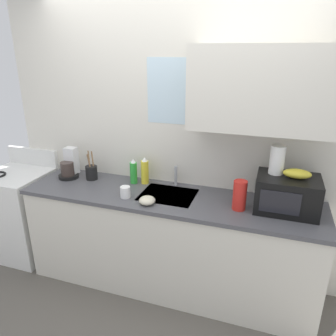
% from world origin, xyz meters
% --- Properties ---
extents(kitchen_wall_assembly, '(3.31, 0.42, 2.50)m').
position_xyz_m(kitchen_wall_assembly, '(0.14, 0.31, 1.36)').
color(kitchen_wall_assembly, silver).
rests_on(kitchen_wall_assembly, ground).
extents(counter_unit, '(2.54, 0.63, 0.90)m').
position_xyz_m(counter_unit, '(-0.00, 0.00, 0.46)').
color(counter_unit, silver).
rests_on(counter_unit, ground).
extents(sink_faucet, '(0.03, 0.03, 0.18)m').
position_xyz_m(sink_faucet, '(-0.01, 0.24, 0.99)').
color(sink_faucet, '#B2B5BA').
rests_on(sink_faucet, counter_unit).
extents(stove_range, '(0.60, 0.60, 1.08)m').
position_xyz_m(stove_range, '(-1.61, 0.00, 0.46)').
color(stove_range, white).
rests_on(stove_range, ground).
extents(microwave, '(0.46, 0.35, 0.27)m').
position_xyz_m(microwave, '(0.93, 0.05, 1.04)').
color(microwave, black).
rests_on(microwave, counter_unit).
extents(banana_bunch, '(0.20, 0.11, 0.07)m').
position_xyz_m(banana_bunch, '(0.98, 0.05, 1.20)').
color(banana_bunch, gold).
rests_on(banana_bunch, microwave).
extents(paper_towel_roll, '(0.11, 0.11, 0.22)m').
position_xyz_m(paper_towel_roll, '(0.83, 0.10, 1.28)').
color(paper_towel_roll, white).
rests_on(paper_towel_roll, microwave).
extents(coffee_maker, '(0.19, 0.21, 0.28)m').
position_xyz_m(coffee_maker, '(-1.03, 0.11, 1.00)').
color(coffee_maker, black).
rests_on(coffee_maker, counter_unit).
extents(dish_soap_bottle_yellow, '(0.07, 0.07, 0.25)m').
position_xyz_m(dish_soap_bottle_yellow, '(-0.29, 0.19, 1.02)').
color(dish_soap_bottle_yellow, yellow).
rests_on(dish_soap_bottle_yellow, counter_unit).
extents(dish_soap_bottle_green, '(0.07, 0.07, 0.23)m').
position_xyz_m(dish_soap_bottle_green, '(-0.39, 0.16, 1.01)').
color(dish_soap_bottle_green, green).
rests_on(dish_soap_bottle_green, counter_unit).
extents(cereal_canister, '(0.10, 0.10, 0.23)m').
position_xyz_m(cereal_canister, '(0.59, -0.05, 1.02)').
color(cereal_canister, red).
rests_on(cereal_canister, counter_unit).
extents(mug_white, '(0.08, 0.08, 0.09)m').
position_xyz_m(mug_white, '(-0.33, -0.14, 0.95)').
color(mug_white, white).
rests_on(mug_white, counter_unit).
extents(utensil_crock, '(0.11, 0.11, 0.29)m').
position_xyz_m(utensil_crock, '(-0.80, 0.12, 0.97)').
color(utensil_crock, black).
rests_on(utensil_crock, counter_unit).
extents(small_bowl, '(0.13, 0.13, 0.06)m').
position_xyz_m(small_bowl, '(-0.11, -0.20, 0.93)').
color(small_bowl, beige).
rests_on(small_bowl, counter_unit).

